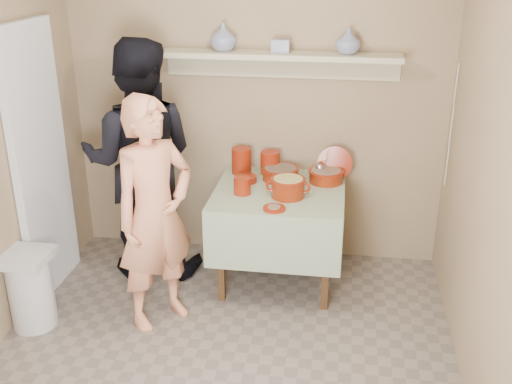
% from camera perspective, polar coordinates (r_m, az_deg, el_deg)
% --- Properties ---
extents(ground, '(3.50, 3.50, 0.00)m').
position_cam_1_polar(ground, '(3.84, -4.07, -17.48)').
color(ground, '#75685C').
rests_on(ground, ground).
extents(tile_panel, '(0.06, 0.70, 2.00)m').
position_cam_1_polar(tile_panel, '(4.62, -19.81, 2.64)').
color(tile_panel, silver).
rests_on(tile_panel, ground).
extents(plate_stack_a, '(0.16, 0.16, 0.21)m').
position_cam_1_polar(plate_stack_a, '(4.79, -1.40, 2.99)').
color(plate_stack_a, maroon).
rests_on(plate_stack_a, serving_table).
extents(plate_stack_b, '(0.15, 0.15, 0.19)m').
position_cam_1_polar(plate_stack_b, '(4.78, 1.35, 2.80)').
color(plate_stack_b, maroon).
rests_on(plate_stack_b, serving_table).
extents(bowl_stack, '(0.13, 0.13, 0.13)m').
position_cam_1_polar(bowl_stack, '(4.40, -1.32, 0.60)').
color(bowl_stack, maroon).
rests_on(bowl_stack, serving_table).
extents(empty_bowl, '(0.17, 0.17, 0.05)m').
position_cam_1_polar(empty_bowl, '(4.63, -0.95, 1.26)').
color(empty_bowl, maroon).
rests_on(empty_bowl, serving_table).
extents(propped_lid, '(0.27, 0.08, 0.27)m').
position_cam_1_polar(propped_lid, '(4.72, 7.51, 2.72)').
color(propped_lid, maroon).
rests_on(propped_lid, serving_table).
extents(vase_right, '(0.19, 0.19, 0.19)m').
position_cam_1_polar(vase_right, '(4.54, 8.77, 14.02)').
color(vase_right, navy).
rests_on(vase_right, wall_shelf).
extents(vase_left, '(0.25, 0.25, 0.21)m').
position_cam_1_polar(vase_left, '(4.63, -3.15, 14.52)').
color(vase_left, navy).
rests_on(vase_left, wall_shelf).
extents(ceramic_box, '(0.14, 0.10, 0.10)m').
position_cam_1_polar(ceramic_box, '(4.57, 2.38, 13.72)').
color(ceramic_box, navy).
rests_on(ceramic_box, wall_shelf).
extents(person_cook, '(0.67, 0.70, 1.61)m').
position_cam_1_polar(person_cook, '(4.02, -9.59, -2.13)').
color(person_cook, '#E08860').
rests_on(person_cook, ground).
extents(person_helper, '(0.99, 0.82, 1.86)m').
position_cam_1_polar(person_helper, '(4.67, -10.98, 2.94)').
color(person_helper, black).
rests_on(person_helper, ground).
extents(room_shell, '(3.04, 3.54, 2.62)m').
position_cam_1_polar(room_shell, '(3.07, -4.89, 6.30)').
color(room_shell, '#9A805E').
rests_on(room_shell, ground).
extents(serving_table, '(0.97, 0.97, 0.76)m').
position_cam_1_polar(serving_table, '(4.54, 2.24, -1.14)').
color(serving_table, '#4C2D16').
rests_on(serving_table, ground).
extents(cazuela_meat_a, '(0.30, 0.30, 0.10)m').
position_cam_1_polar(cazuela_meat_a, '(4.67, 2.33, 1.88)').
color(cazuela_meat_a, maroon).
rests_on(cazuela_meat_a, serving_table).
extents(cazuela_meat_b, '(0.28, 0.28, 0.10)m').
position_cam_1_polar(cazuela_meat_b, '(4.65, 6.68, 1.63)').
color(cazuela_meat_b, maroon).
rests_on(cazuela_meat_b, serving_table).
extents(ladle, '(0.08, 0.26, 0.19)m').
position_cam_1_polar(ladle, '(4.65, 6.13, 2.34)').
color(ladle, silver).
rests_on(ladle, cazuela_meat_b).
extents(cazuela_rice, '(0.33, 0.25, 0.14)m').
position_cam_1_polar(cazuela_rice, '(4.34, 3.07, 0.58)').
color(cazuela_rice, maroon).
rests_on(cazuela_rice, serving_table).
extents(front_plate, '(0.16, 0.16, 0.03)m').
position_cam_1_polar(front_plate, '(4.15, 1.74, -1.55)').
color(front_plate, maroon).
rests_on(front_plate, serving_table).
extents(wall_shelf, '(1.80, 0.25, 0.21)m').
position_cam_1_polar(wall_shelf, '(4.61, 2.34, 12.61)').
color(wall_shelf, '#C0B48F').
rests_on(wall_shelf, room_shell).
extents(trash_bin, '(0.32, 0.32, 0.56)m').
position_cam_1_polar(trash_bin, '(4.42, -20.67, -8.63)').
color(trash_bin, silver).
rests_on(trash_bin, ground).
extents(electrical_cord, '(0.01, 0.05, 0.90)m').
position_cam_1_polar(electrical_cord, '(4.57, 18.11, 6.00)').
color(electrical_cord, silver).
rests_on(electrical_cord, wall_shelf).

